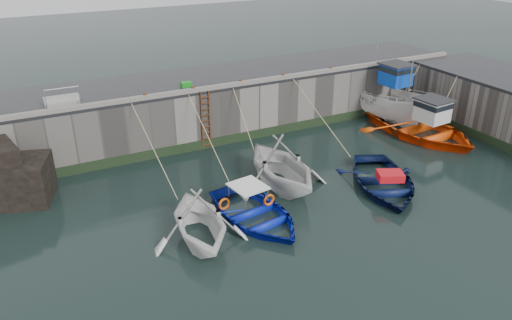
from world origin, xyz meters
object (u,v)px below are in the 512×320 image
ladder (206,121)px  bollard_e (330,69)px  boat_near_blacktrim (280,186)px  boat_near_navy (383,187)px  bollard_c (241,82)px  boat_far_orange (421,128)px  boat_far_white (386,101)px  bollard_a (145,96)px  boat_near_white (200,240)px  boat_near_blue (255,220)px  bollard_d (283,76)px  fish_crate (186,85)px  bollard_b (193,89)px

ladder → bollard_e: size_ratio=11.43×
boat_near_blacktrim → bollard_e: size_ratio=18.62×
boat_near_navy → bollard_c: (-3.34, 8.09, 3.30)m
boat_far_orange → bollard_e: bearing=124.4°
boat_far_white → bollard_a: boat_far_white is taller
boat_near_white → boat_near_blue: boat_near_white is taller
boat_near_navy → boat_far_orange: bearing=57.3°
boat_near_navy → bollard_c: bearing=136.8°
bollard_d → boat_far_orange: bearing=-32.3°
boat_far_orange → bollard_a: bearing=158.5°
fish_crate → bollard_b: 0.91m
fish_crate → boat_near_white: bearing=-107.8°
ladder → bollard_b: size_ratio=11.43×
bollard_c → bollard_d: bearing=0.0°
boat_far_white → bollard_c: size_ratio=25.09×
boat_near_blue → boat_far_orange: bearing=8.0°
boat_near_blacktrim → fish_crate: 7.75m
boat_near_blacktrim → boat_near_navy: size_ratio=0.96×
ladder → boat_far_white: 11.54m
boat_near_navy → fish_crate: fish_crate is taller
bollard_d → ladder: bearing=-176.0°
boat_near_blue → bollard_a: (-2.06, 7.88, 3.30)m
boat_far_orange → bollard_b: 13.04m
bollard_b → bollard_e: 8.50m
ladder → boat_far_orange: 12.20m
boat_near_white → boat_far_white: bearing=32.4°
boat_far_orange → bollard_d: (-6.70, 4.24, 2.84)m
ladder → fish_crate: size_ratio=5.88×
boat_far_white → fish_crate: boat_far_white is taller
bollard_d → boat_far_white: bearing=-9.2°
boat_near_blacktrim → bollard_a: size_ratio=18.62×
boat_far_orange → fish_crate: boat_far_orange is taller
boat_near_white → boat_far_white: (14.98, 7.14, 1.12)m
bollard_a → ladder: bearing=-6.4°
boat_near_white → boat_far_white: boat_far_white is taller
boat_near_navy → bollard_b: bollard_b is taller
bollard_c → bollard_e: bearing=0.0°
boat_near_blue → boat_near_blacktrim: size_ratio=0.98×
boat_near_white → boat_near_navy: bearing=7.7°
boat_near_blacktrim → boat_near_navy: (4.11, -2.27, 0.00)m
bollard_a → bollard_d: bearing=0.0°
boat_near_white → boat_near_blue: bearing=14.4°
ladder → bollard_a: bearing=173.6°
boat_near_navy → fish_crate: bearing=148.4°
boat_near_blacktrim → bollard_c: bollard_c is taller
fish_crate → boat_near_blacktrim: bearing=-73.7°
boat_near_blue → bollard_d: bollard_d is taller
boat_near_blue → bollard_e: 12.37m
bollard_c → boat_near_blacktrim: bearing=-97.6°
boat_near_navy → bollard_d: bollard_d is taller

